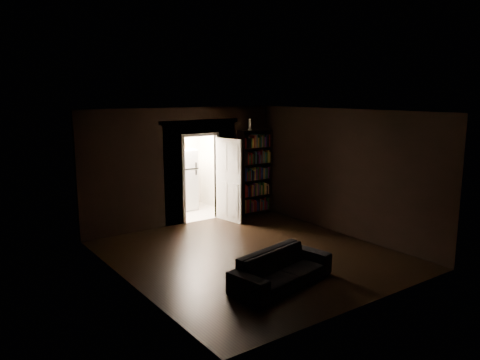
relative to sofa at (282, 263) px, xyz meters
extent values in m
plane|color=black|center=(0.46, 1.43, -0.37)|extent=(5.50, 5.50, 0.00)
cube|color=black|center=(-0.77, 4.23, 1.03)|extent=(2.55, 0.10, 2.80)
cube|color=black|center=(2.18, 4.23, 1.03)|extent=(1.55, 0.10, 2.80)
cube|color=black|center=(0.96, 4.23, 2.08)|extent=(0.90, 0.10, 0.70)
cube|color=black|center=(-2.04, 1.43, 1.03)|extent=(0.02, 5.50, 2.80)
cube|color=black|center=(2.96, 1.43, 1.03)|extent=(0.02, 5.50, 2.80)
cube|color=black|center=(0.46, -1.32, 1.03)|extent=(5.00, 0.02, 2.80)
cube|color=beige|center=(0.46, 1.43, 2.43)|extent=(5.00, 5.50, 0.02)
cube|color=white|center=(0.96, 4.17, 0.68)|extent=(1.04, 0.06, 2.17)
cube|color=beige|center=(0.96, 5.08, -0.42)|extent=(2.20, 1.80, 0.10)
cube|color=beige|center=(0.96, 5.93, 0.83)|extent=(2.20, 0.10, 2.40)
cube|color=beige|center=(-0.09, 5.08, 0.83)|extent=(0.10, 1.60, 2.40)
cube|color=beige|center=(2.01, 5.08, 0.83)|extent=(0.10, 1.60, 2.40)
cube|color=beige|center=(0.96, 5.08, 2.08)|extent=(2.20, 1.80, 0.10)
cube|color=#D9757A|center=(0.96, 5.87, 1.85)|extent=(2.00, 0.04, 0.26)
imported|color=black|center=(0.00, 0.00, 0.00)|extent=(2.03, 1.18, 0.73)
cube|color=black|center=(2.46, 3.98, 0.73)|extent=(0.91, 0.36, 2.20)
cube|color=white|center=(1.07, 5.46, 0.46)|extent=(0.75, 0.69, 1.65)
cube|color=white|center=(1.49, 3.74, 0.66)|extent=(0.18, 0.85, 2.05)
cube|color=white|center=(2.25, 3.92, 1.98)|extent=(0.11, 0.11, 0.29)
cube|color=black|center=(0.99, 5.41, 1.41)|extent=(0.59, 0.31, 0.25)
camera|label=1|loc=(-4.82, -5.56, 2.78)|focal=35.00mm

